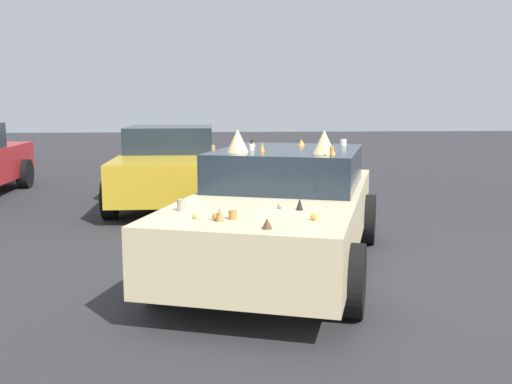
# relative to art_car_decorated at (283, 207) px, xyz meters

# --- Properties ---
(ground_plane) EXTENTS (60.00, 60.00, 0.00)m
(ground_plane) POSITION_rel_art_car_decorated_xyz_m (-0.08, 0.03, -0.71)
(ground_plane) COLOR #2D2D30
(art_car_decorated) EXTENTS (4.82, 3.08, 1.62)m
(art_car_decorated) POSITION_rel_art_car_decorated_xyz_m (0.00, 0.00, 0.00)
(art_car_decorated) COLOR beige
(art_car_decorated) RESTS_ON ground
(parked_sedan_near_left) EXTENTS (4.10, 2.02, 1.45)m
(parked_sedan_near_left) POSITION_rel_art_car_decorated_xyz_m (4.28, 1.65, 0.02)
(parked_sedan_near_left) COLOR gold
(parked_sedan_near_left) RESTS_ON ground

